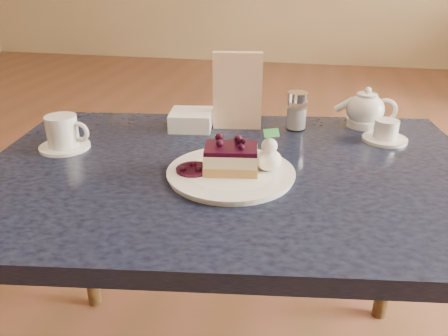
% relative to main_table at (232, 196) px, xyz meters
% --- Properties ---
extents(main_table, '(1.19, 0.88, 0.69)m').
position_rel_main_table_xyz_m(main_table, '(0.00, 0.00, 0.00)').
color(main_table, '#19223A').
rests_on(main_table, ground).
extents(dessert_plate, '(0.26, 0.26, 0.01)m').
position_rel_main_table_xyz_m(dessert_plate, '(0.01, -0.05, 0.08)').
color(dessert_plate, white).
rests_on(dessert_plate, main_table).
extents(cheesecake_slice, '(0.12, 0.09, 0.05)m').
position_rel_main_table_xyz_m(cheesecake_slice, '(0.01, -0.05, 0.11)').
color(cheesecake_slice, '#B58041').
rests_on(cheesecake_slice, dessert_plate).
extents(whipped_cream, '(0.05, 0.05, 0.05)m').
position_rel_main_table_xyz_m(whipped_cream, '(0.08, -0.03, 0.11)').
color(whipped_cream, white).
rests_on(whipped_cream, dessert_plate).
extents(berry_sauce, '(0.07, 0.07, 0.01)m').
position_rel_main_table_xyz_m(berry_sauce, '(-0.07, -0.06, 0.09)').
color(berry_sauce, black).
rests_on(berry_sauce, dessert_plate).
extents(coffee_set, '(0.13, 0.12, 0.08)m').
position_rel_main_table_xyz_m(coffee_set, '(-0.41, 0.02, 0.11)').
color(coffee_set, white).
rests_on(coffee_set, main_table).
extents(tea_set, '(0.20, 0.21, 0.10)m').
position_rel_main_table_xyz_m(tea_set, '(0.31, 0.32, 0.11)').
color(tea_set, white).
rests_on(tea_set, main_table).
extents(menu_card, '(0.13, 0.05, 0.20)m').
position_rel_main_table_xyz_m(menu_card, '(-0.04, 0.26, 0.17)').
color(menu_card, '#FFE5CB').
rests_on(menu_card, main_table).
extents(sugar_shaker, '(0.05, 0.05, 0.10)m').
position_rel_main_table_xyz_m(sugar_shaker, '(0.12, 0.28, 0.12)').
color(sugar_shaker, white).
rests_on(sugar_shaker, main_table).
extents(napkin_stack, '(0.12, 0.12, 0.05)m').
position_rel_main_table_xyz_m(napkin_stack, '(-0.16, 0.23, 0.09)').
color(napkin_stack, white).
rests_on(napkin_stack, main_table).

